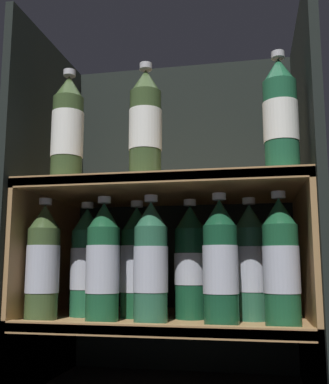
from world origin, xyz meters
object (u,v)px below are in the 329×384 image
Objects in this scene: bottle_lower_front_4 at (281,263)px; bottle_upper_front_0 at (67,130)px; bottle_lower_front_3 at (220,264)px; bottle_upper_front_2 at (281,117)px; bottle_upper_front_1 at (145,125)px; bottle_lower_front_2 at (151,264)px; bottle_lower_front_1 at (103,264)px; bottle_lower_back_1 at (136,264)px; bottle_lower_front_0 at (43,264)px; bottle_lower_back_0 at (86,264)px; bottle_lower_back_3 at (251,264)px; bottle_lower_back_2 at (190,263)px.

bottle_upper_front_0 is at bearing 180.00° from bottle_lower_front_4.
bottle_lower_front_3 is at bearing 180.00° from bottle_lower_front_4.
bottle_upper_front_2 is (0.48, 0.00, 0.00)m from bottle_upper_front_0.
bottle_upper_front_1 is 1.00× the size of bottle_lower_front_2.
bottle_lower_front_4 is at bearing 0.00° from bottle_lower_front_2.
bottle_lower_front_2 is at bearing 180.00° from bottle_lower_front_4.
bottle_lower_front_1 and bottle_lower_front_4 have the same top height.
bottle_upper_front_2 is 0.50m from bottle_lower_front_1.
bottle_lower_front_1 is 1.00× the size of bottle_lower_back_1.
bottle_lower_front_0 is 1.00× the size of bottle_lower_back_0.
bottle_lower_back_3 is (-0.07, 0.08, -0.31)m from bottle_upper_front_2.
bottle_upper_front_2 is 0.33m from bottle_lower_back_3.
bottle_lower_front_0 is at bearing -165.75° from bottle_lower_back_2.
bottle_lower_back_1 is (0.15, 0.08, -0.31)m from bottle_upper_front_0.
bottle_lower_back_1 is (0.19, 0.08, -0.00)m from bottle_lower_front_0.
bottle_upper_front_1 reaches higher than bottle_lower_back_1.
bottle_upper_front_1 is at bearing 180.00° from bottle_lower_front_4.
bottle_lower_front_1 is (-0.09, 0.00, -0.31)m from bottle_upper_front_1.
bottle_upper_front_1 is at bearing 0.00° from bottle_lower_front_1.
bottle_lower_back_3 is (0.32, 0.08, 0.00)m from bottle_lower_front_1.
bottle_upper_front_0 is 0.52m from bottle_lower_back_3.
bottle_lower_front_4 is at bearing -0.00° from bottle_lower_front_3.
bottle_upper_front_0 is 1.00× the size of bottle_lower_front_3.
bottle_upper_front_0 reaches higher than bottle_lower_back_1.
bottle_upper_front_0 is 1.00× the size of bottle_lower_front_2.
bottle_lower_front_0 is 1.00× the size of bottle_lower_back_3.
bottle_lower_front_2 is (0.25, 0.00, 0.00)m from bottle_lower_front_0.
bottle_lower_front_3 and bottle_lower_back_0 have the same top height.
bottle_lower_front_1 is at bearing 180.00° from bottle_upper_front_2.
bottle_lower_back_2 is at bearing -0.00° from bottle_lower_back_0.
bottle_upper_front_1 is 1.00× the size of bottle_lower_back_0.
bottle_lower_back_3 is (0.21, 0.08, -0.00)m from bottle_lower_front_2.
bottle_upper_front_0 reaches higher than bottle_lower_front_0.
bottle_upper_front_0 reaches higher than bottle_lower_front_1.
bottle_lower_front_0 is 0.14m from bottle_lower_front_1.
bottle_lower_back_0 is (0.07, 0.08, 0.00)m from bottle_lower_front_0.
bottle_lower_front_1 is (-0.39, 0.00, -0.31)m from bottle_upper_front_2.
bottle_upper_front_0 is 1.00× the size of bottle_upper_front_1.
bottle_lower_front_3 is at bearing 0.00° from bottle_upper_front_0.
bottle_lower_front_2 is (0.01, 0.00, -0.31)m from bottle_upper_front_1.
bottle_lower_front_4 is at bearing -14.18° from bottle_lower_back_1.
bottle_lower_front_2 is at bearing -158.64° from bottle_lower_back_3.
bottle_lower_front_1 is at bearing -155.68° from bottle_lower_back_2.
bottle_upper_front_0 reaches higher than bottle_lower_back_2.
bottle_lower_back_1 is at bearing 166.27° from bottle_upper_front_2.
bottle_lower_back_0 is (-0.45, 0.08, -0.00)m from bottle_lower_front_4.
bottle_lower_back_2 is (0.25, -0.00, 0.00)m from bottle_lower_back_0.
bottle_upper_front_1 is at bearing 0.00° from bottle_lower_front_0.
bottle_upper_front_2 reaches higher than bottle_lower_front_4.
bottle_lower_front_0 is 1.00× the size of bottle_lower_back_2.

